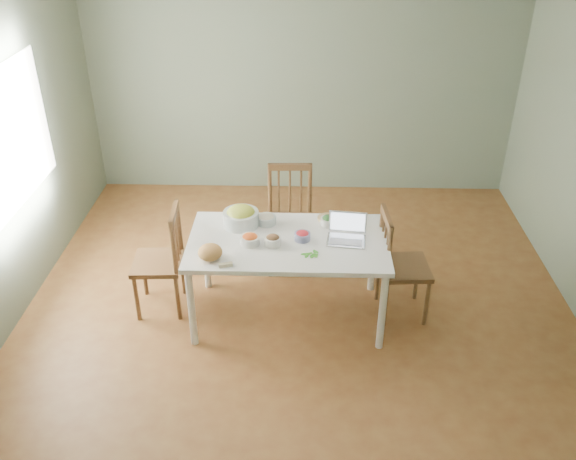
{
  "coord_description": "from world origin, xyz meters",
  "views": [
    {
      "loc": [
        0.03,
        -4.47,
        3.47
      ],
      "look_at": [
        -0.09,
        -0.1,
        0.89
      ],
      "focal_mm": 38.05,
      "sensor_mm": 36.0,
      "label": 1
    }
  ],
  "objects_px": {
    "chair_right": "(404,265)",
    "bread_boule": "(210,252)",
    "bowl_squash": "(241,216)",
    "dining_table": "(288,279)",
    "chair_far": "(290,221)",
    "chair_left": "(157,260)",
    "laptop": "(347,230)"
  },
  "relations": [
    {
      "from": "bowl_squash",
      "to": "dining_table",
      "type": "bearing_deg",
      "value": -30.05
    },
    {
      "from": "bowl_squash",
      "to": "laptop",
      "type": "distance_m",
      "value": 0.94
    },
    {
      "from": "dining_table",
      "to": "chair_far",
      "type": "distance_m",
      "value": 0.81
    },
    {
      "from": "chair_far",
      "to": "chair_left",
      "type": "relative_size",
      "value": 1.03
    },
    {
      "from": "chair_left",
      "to": "bread_boule",
      "type": "bearing_deg",
      "value": 50.83
    },
    {
      "from": "laptop",
      "to": "chair_far",
      "type": "bearing_deg",
      "value": 128.38
    },
    {
      "from": "chair_left",
      "to": "bowl_squash",
      "type": "relative_size",
      "value": 3.24
    },
    {
      "from": "dining_table",
      "to": "bread_boule",
      "type": "distance_m",
      "value": 0.82
    },
    {
      "from": "chair_far",
      "to": "chair_left",
      "type": "xyz_separation_m",
      "value": [
        -1.16,
        -0.71,
        -0.02
      ]
    },
    {
      "from": "bowl_squash",
      "to": "laptop",
      "type": "relative_size",
      "value": 0.97
    },
    {
      "from": "dining_table",
      "to": "bread_boule",
      "type": "height_order",
      "value": "bread_boule"
    },
    {
      "from": "dining_table",
      "to": "laptop",
      "type": "xyz_separation_m",
      "value": [
        0.49,
        -0.0,
        0.51
      ]
    },
    {
      "from": "chair_right",
      "to": "dining_table",
      "type": "bearing_deg",
      "value": 90.57
    },
    {
      "from": "dining_table",
      "to": "chair_far",
      "type": "relative_size",
      "value": 1.62
    },
    {
      "from": "chair_far",
      "to": "laptop",
      "type": "height_order",
      "value": "chair_far"
    },
    {
      "from": "laptop",
      "to": "chair_right",
      "type": "bearing_deg",
      "value": 15.7
    },
    {
      "from": "dining_table",
      "to": "laptop",
      "type": "bearing_deg",
      "value": -0.52
    },
    {
      "from": "chair_right",
      "to": "laptop",
      "type": "bearing_deg",
      "value": 95.05
    },
    {
      "from": "dining_table",
      "to": "laptop",
      "type": "height_order",
      "value": "laptop"
    },
    {
      "from": "chair_far",
      "to": "bread_boule",
      "type": "relative_size",
      "value": 5.32
    },
    {
      "from": "chair_far",
      "to": "bread_boule",
      "type": "height_order",
      "value": "chair_far"
    },
    {
      "from": "bread_boule",
      "to": "bowl_squash",
      "type": "distance_m",
      "value": 0.58
    },
    {
      "from": "chair_right",
      "to": "bread_boule",
      "type": "xyz_separation_m",
      "value": [
        -1.63,
        -0.38,
        0.35
      ]
    },
    {
      "from": "chair_right",
      "to": "bread_boule",
      "type": "bearing_deg",
      "value": 99.39
    },
    {
      "from": "bread_boule",
      "to": "bowl_squash",
      "type": "xyz_separation_m",
      "value": [
        0.19,
        0.55,
        0.03
      ]
    },
    {
      "from": "dining_table",
      "to": "laptop",
      "type": "relative_size",
      "value": 5.27
    },
    {
      "from": "bowl_squash",
      "to": "chair_far",
      "type": "bearing_deg",
      "value": 53.4
    },
    {
      "from": "chair_left",
      "to": "dining_table",
      "type": "bearing_deg",
      "value": 82.14
    },
    {
      "from": "chair_left",
      "to": "chair_far",
      "type": "bearing_deg",
      "value": 118.07
    },
    {
      "from": "chair_right",
      "to": "bowl_squash",
      "type": "distance_m",
      "value": 1.49
    },
    {
      "from": "chair_far",
      "to": "bowl_squash",
      "type": "bearing_deg",
      "value": -128.5
    },
    {
      "from": "bread_boule",
      "to": "laptop",
      "type": "distance_m",
      "value": 1.14
    }
  ]
}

